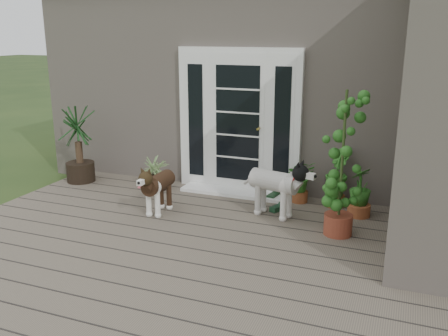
% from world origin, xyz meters
% --- Properties ---
extents(deck, '(6.20, 4.60, 0.12)m').
position_xyz_m(deck, '(0.00, 0.40, 0.06)').
color(deck, '#6B5B4C').
rests_on(deck, ground).
extents(house_main, '(7.40, 4.00, 3.10)m').
position_xyz_m(house_main, '(0.00, 4.65, 1.55)').
color(house_main, '#665E54').
rests_on(house_main, ground).
extents(door_unit, '(1.90, 0.14, 2.15)m').
position_xyz_m(door_unit, '(-0.20, 2.60, 1.19)').
color(door_unit, white).
rests_on(door_unit, deck).
extents(door_step, '(1.60, 0.40, 0.05)m').
position_xyz_m(door_step, '(-0.20, 2.40, 0.14)').
color(door_step, white).
rests_on(door_step, deck).
extents(brindle_dog, '(0.32, 0.74, 0.62)m').
position_xyz_m(brindle_dog, '(-0.86, 1.28, 0.43)').
color(brindle_dog, '#3E2616').
rests_on(brindle_dog, deck).
extents(white_dog, '(0.91, 0.56, 0.71)m').
position_xyz_m(white_dog, '(0.61, 1.72, 0.47)').
color(white_dog, white).
rests_on(white_dog, deck).
extents(spider_plant, '(0.54, 0.54, 0.57)m').
position_xyz_m(spider_plant, '(-1.38, 2.16, 0.40)').
color(spider_plant, '#8AAD6A').
rests_on(spider_plant, deck).
extents(yucca, '(1.12, 1.12, 1.25)m').
position_xyz_m(yucca, '(-2.75, 2.09, 0.74)').
color(yucca, black).
rests_on(yucca, deck).
extents(herb_a, '(0.58, 0.58, 0.52)m').
position_xyz_m(herb_a, '(0.81, 2.40, 0.38)').
color(herb_a, '#225217').
rests_on(herb_a, deck).
extents(herb_b, '(0.45, 0.45, 0.61)m').
position_xyz_m(herb_b, '(1.32, 2.40, 0.43)').
color(herb_b, '#28651C').
rests_on(herb_b, deck).
extents(herb_c, '(0.45, 0.45, 0.52)m').
position_xyz_m(herb_c, '(1.67, 2.14, 0.38)').
color(herb_c, '#1A5D1D').
rests_on(herb_c, deck).
extents(sapling, '(0.70, 0.70, 1.81)m').
position_xyz_m(sapling, '(1.51, 1.41, 1.02)').
color(sapling, '#185017').
rests_on(sapling, deck).
extents(clog_left, '(0.21, 0.36, 0.10)m').
position_xyz_m(clog_left, '(0.44, 2.40, 0.17)').
color(clog_left, black).
rests_on(clog_left, deck).
extents(clog_right, '(0.24, 0.33, 0.09)m').
position_xyz_m(clog_right, '(0.62, 1.94, 0.16)').
color(clog_right, '#173A22').
rests_on(clog_right, deck).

